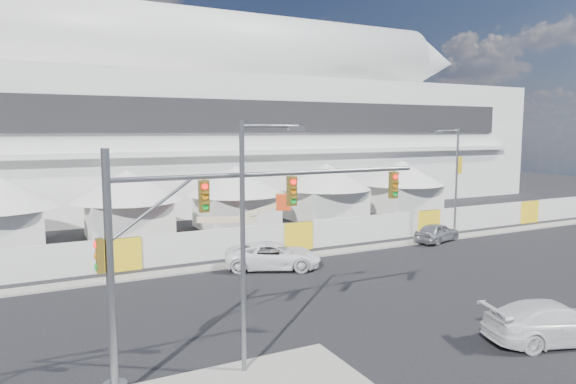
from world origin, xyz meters
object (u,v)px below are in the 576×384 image
sedan_silver (437,232)px  pickup_curb (273,256)px  streetlight_median (249,230)px  traffic_mast (189,250)px  pickup_near (554,322)px  streetlight_curb (455,175)px  boom_lift (218,235)px

sedan_silver → pickup_curb: 14.43m
pickup_curb → streetlight_median: streetlight_median is taller
sedan_silver → traffic_mast: 26.62m
pickup_near → streetlight_curb: size_ratio=0.66×
pickup_near → streetlight_curb: 20.57m
boom_lift → sedan_silver: bearing=5.1°
sedan_silver → pickup_near: bearing=134.1°
boom_lift → streetlight_median: bearing=-82.8°
streetlight_median → streetlight_curb: (22.99, 13.75, -0.10)m
pickup_near → boom_lift: boom_lift is taller
pickup_curb → pickup_near: (5.31, -15.03, 0.01)m
pickup_curb → streetlight_curb: size_ratio=0.68×
pickup_curb → boom_lift: (-1.29, 6.36, 0.26)m
sedan_silver → pickup_near: 18.63m
pickup_curb → sedan_silver: bearing=-61.0°
traffic_mast → streetlight_median: bearing=-7.0°
traffic_mast → sedan_silver: bearing=29.6°
streetlight_median → streetlight_curb: bearing=30.9°
streetlight_median → pickup_near: bearing=-14.4°
sedan_silver → traffic_mast: bearing=102.7°
streetlight_median → boom_lift: size_ratio=1.06×
streetlight_curb → pickup_near: bearing=-123.6°
traffic_mast → streetlight_curb: bearing=28.4°
pickup_curb → pickup_near: size_ratio=1.03×
boom_lift → traffic_mast: bearing=-88.7°
sedan_silver → pickup_curb: bearing=78.1°
streetlight_median → boom_lift: 19.51m
sedan_silver → boom_lift: size_ratio=0.53×
pickup_curb → boom_lift: size_ratio=0.72×
pickup_curb → streetlight_median: size_ratio=0.68×
sedan_silver → streetlight_median: (-20.91, -13.24, 4.36)m
pickup_near → traffic_mast: bearing=93.2°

